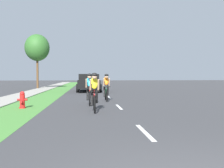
# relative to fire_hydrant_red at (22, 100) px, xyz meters

# --- Properties ---
(ground_plane) EXTENTS (120.00, 120.00, 0.00)m
(ground_plane) POSITION_rel_fire_hydrant_red_xyz_m (4.38, 11.31, -0.37)
(ground_plane) COLOR #38383A
(grass_verge) EXTENTS (2.05, 70.00, 0.01)m
(grass_verge) POSITION_rel_fire_hydrant_red_xyz_m (0.00, 11.31, -0.37)
(grass_verge) COLOR #478438
(grass_verge) RESTS_ON ground_plane
(sidewalk_concrete) EXTENTS (1.82, 70.00, 0.10)m
(sidewalk_concrete) POSITION_rel_fire_hydrant_red_xyz_m (-1.94, 11.31, -0.37)
(sidewalk_concrete) COLOR #9E998E
(sidewalk_concrete) RESTS_ON ground_plane
(lane_markings_center) EXTENTS (0.12, 52.71, 0.01)m
(lane_markings_center) POSITION_rel_fire_hydrant_red_xyz_m (4.38, 15.31, -0.37)
(lane_markings_center) COLOR white
(lane_markings_center) RESTS_ON ground_plane
(fire_hydrant_red) EXTENTS (0.44, 0.38, 0.76)m
(fire_hydrant_red) POSITION_rel_fire_hydrant_red_xyz_m (0.00, 0.00, 0.00)
(fire_hydrant_red) COLOR red
(fire_hydrant_red) RESTS_ON ground_plane
(cyclist_lead) EXTENTS (0.42, 1.72, 1.58)m
(cyclist_lead) POSITION_rel_fire_hydrant_red_xyz_m (3.19, -1.28, 0.44)
(cyclist_lead) COLOR black
(cyclist_lead) RESTS_ON ground_plane
(cyclist_trailing) EXTENTS (0.42, 1.72, 1.58)m
(cyclist_trailing) POSITION_rel_fire_hydrant_red_xyz_m (3.02, 1.00, 0.44)
(cyclist_trailing) COLOR black
(cyclist_trailing) RESTS_ON ground_plane
(cyclist_distant) EXTENTS (0.42, 1.72, 1.58)m
(cyclist_distant) POSITION_rel_fire_hydrant_red_xyz_m (4.00, 2.84, 0.44)
(cyclist_distant) COLOR black
(cyclist_distant) RESTS_ON ground_plane
(pickup_black) EXTENTS (2.22, 5.10, 1.64)m
(pickup_black) POSITION_rel_fire_hydrant_red_xyz_m (3.04, 11.55, 0.46)
(pickup_black) COLOR black
(pickup_black) RESTS_ON ground_plane
(sedan_dark_green) EXTENTS (1.98, 4.30, 1.52)m
(sedan_dark_green) POSITION_rel_fire_hydrant_red_xyz_m (2.64, 23.59, 0.40)
(sedan_dark_green) COLOR #194C2D
(sedan_dark_green) RESTS_ON ground_plane
(street_tree_near) EXTENTS (2.77, 2.77, 6.24)m
(street_tree_near) POSITION_rel_fire_hydrant_red_xyz_m (-2.81, 17.19, 4.32)
(street_tree_near) COLOR brown
(street_tree_near) RESTS_ON ground_plane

